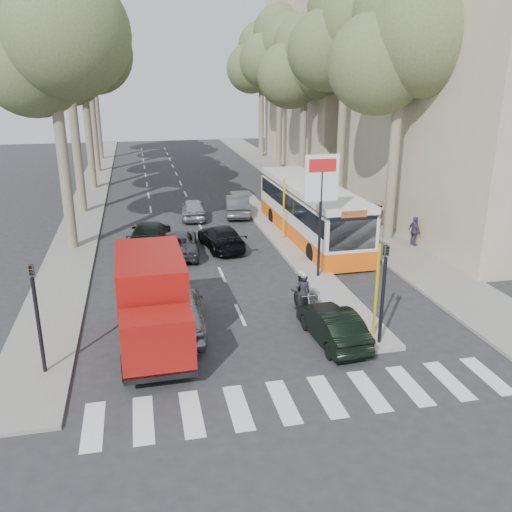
{
  "coord_description": "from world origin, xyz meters",
  "views": [
    {
      "loc": [
        -4.39,
        -16.73,
        8.84
      ],
      "look_at": [
        0.2,
        4.15,
        1.6
      ],
      "focal_mm": 38.0,
      "sensor_mm": 36.0,
      "label": 1
    }
  ],
  "objects_px": {
    "silver_hatchback": "(178,311)",
    "city_bus": "(310,210)",
    "dark_hatchback": "(333,325)",
    "red_truck": "(152,301)",
    "motorcycle": "(302,293)"
  },
  "relations": [
    {
      "from": "silver_hatchback",
      "to": "city_bus",
      "type": "height_order",
      "value": "city_bus"
    },
    {
      "from": "city_bus",
      "to": "silver_hatchback",
      "type": "bearing_deg",
      "value": -130.22
    },
    {
      "from": "dark_hatchback",
      "to": "red_truck",
      "type": "distance_m",
      "value": 6.18
    },
    {
      "from": "dark_hatchback",
      "to": "city_bus",
      "type": "relative_size",
      "value": 0.32
    },
    {
      "from": "motorcycle",
      "to": "city_bus",
      "type": "bearing_deg",
      "value": 68.17
    },
    {
      "from": "silver_hatchback",
      "to": "motorcycle",
      "type": "xyz_separation_m",
      "value": [
        4.82,
        0.68,
        -0.01
      ]
    },
    {
      "from": "silver_hatchback",
      "to": "red_truck",
      "type": "height_order",
      "value": "red_truck"
    },
    {
      "from": "silver_hatchback",
      "to": "motorcycle",
      "type": "bearing_deg",
      "value": -169.47
    },
    {
      "from": "dark_hatchback",
      "to": "motorcycle",
      "type": "xyz_separation_m",
      "value": [
        -0.31,
        2.64,
        0.16
      ]
    },
    {
      "from": "dark_hatchback",
      "to": "city_bus",
      "type": "bearing_deg",
      "value": -107.67
    },
    {
      "from": "city_bus",
      "to": "motorcycle",
      "type": "relative_size",
      "value": 5.91
    },
    {
      "from": "city_bus",
      "to": "red_truck",
      "type": "bearing_deg",
      "value": -130.69
    },
    {
      "from": "city_bus",
      "to": "dark_hatchback",
      "type": "bearing_deg",
      "value": -105.2
    },
    {
      "from": "red_truck",
      "to": "silver_hatchback",
      "type": "bearing_deg",
      "value": 44.39
    },
    {
      "from": "dark_hatchback",
      "to": "red_truck",
      "type": "relative_size",
      "value": 0.65
    }
  ]
}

